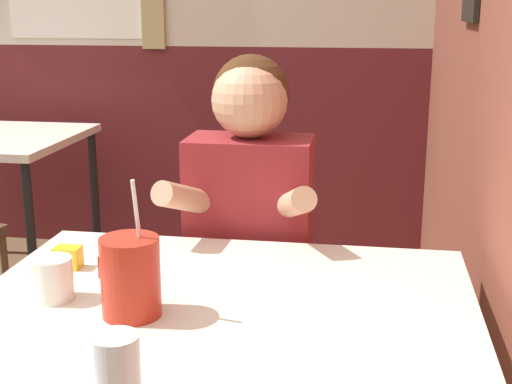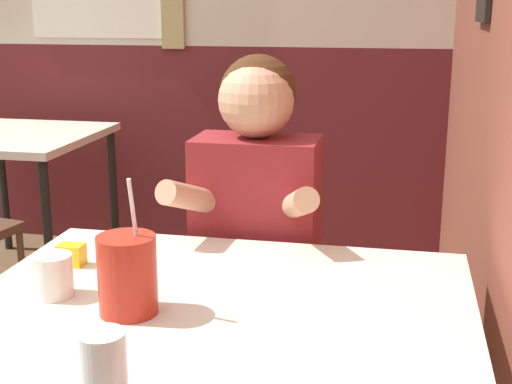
{
  "view_description": "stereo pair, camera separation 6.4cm",
  "coord_description": "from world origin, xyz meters",
  "views": [
    {
      "loc": [
        1.15,
        -0.93,
        1.31
      ],
      "look_at": [
        0.92,
        0.54,
        0.92
      ],
      "focal_mm": 50.0,
      "sensor_mm": 36.0,
      "label": 1
    },
    {
      "loc": [
        1.22,
        -0.92,
        1.31
      ],
      "look_at": [
        0.92,
        0.54,
        0.92
      ],
      "focal_mm": 50.0,
      "sensor_mm": 36.0,
      "label": 2
    }
  ],
  "objects": [
    {
      "name": "condiment_ketchup",
      "position": [
        0.6,
        0.5,
        0.75
      ],
      "size": [
        0.06,
        0.04,
        0.05
      ],
      "color": "#B7140F",
      "rests_on": "main_table"
    },
    {
      "name": "cocktail_pitcher",
      "position": [
        0.71,
        0.31,
        0.8
      ],
      "size": [
        0.12,
        0.12,
        0.28
      ],
      "color": "#B22819",
      "rests_on": "main_table"
    },
    {
      "name": "glass_center",
      "position": [
        0.52,
        0.35,
        0.77
      ],
      "size": [
        0.08,
        0.08,
        0.09
      ],
      "color": "silver",
      "rests_on": "main_table"
    },
    {
      "name": "main_table",
      "position": [
        0.87,
        0.36,
        0.66
      ],
      "size": [
        1.04,
        0.86,
        0.72
      ],
      "color": "beige",
      "rests_on": "ground_plane"
    },
    {
      "name": "glass_near_pitcher",
      "position": [
        0.79,
        -0.01,
        0.78
      ],
      "size": [
        0.07,
        0.07,
        0.11
      ],
      "color": "silver",
      "rests_on": "main_table"
    },
    {
      "name": "condiment_mustard",
      "position": [
        0.48,
        0.53,
        0.75
      ],
      "size": [
        0.06,
        0.04,
        0.05
      ],
      "color": "yellow",
      "rests_on": "main_table"
    },
    {
      "name": "background_table",
      "position": [
        -0.56,
        2.11,
        0.64
      ],
      "size": [
        0.72,
        0.8,
        0.72
      ],
      "color": "beige",
      "rests_on": "ground_plane"
    },
    {
      "name": "person_seated",
      "position": [
        0.83,
        0.94,
        0.63
      ],
      "size": [
        0.42,
        0.41,
        1.18
      ],
      "color": "maroon",
      "rests_on": "ground_plane"
    }
  ]
}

